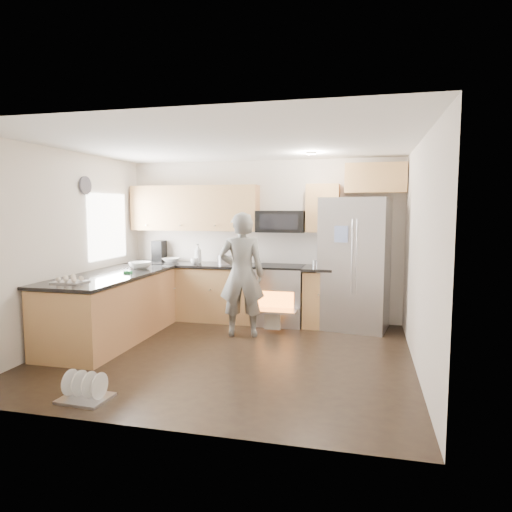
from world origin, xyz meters
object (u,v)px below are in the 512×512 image
(stove_range, at_px, (279,281))
(refrigerator, at_px, (355,264))
(dish_rack, at_px, (85,392))
(person, at_px, (242,275))

(stove_range, distance_m, refrigerator, 1.20)
(refrigerator, bearing_deg, dish_rack, -116.33)
(stove_range, height_order, refrigerator, refrigerator)
(refrigerator, height_order, person, refrigerator)
(stove_range, distance_m, person, 0.93)
(dish_rack, bearing_deg, person, 70.66)
(stove_range, relative_size, dish_rack, 3.77)
(person, bearing_deg, refrigerator, -163.69)
(refrigerator, distance_m, dish_rack, 4.21)
(refrigerator, distance_m, person, 1.76)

